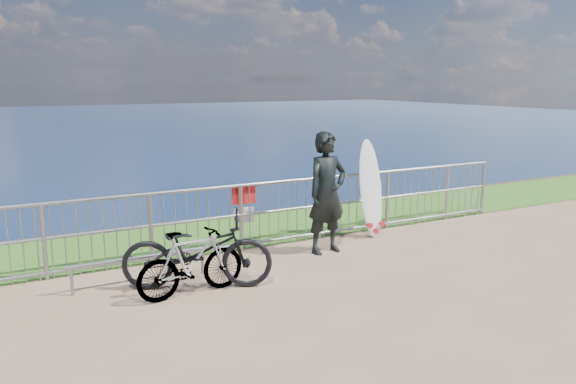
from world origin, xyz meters
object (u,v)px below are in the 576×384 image
surfboard (371,192)px  bicycle_far (191,263)px  bicycle_near (197,251)px  surfer (327,193)px

surfboard → bicycle_far: size_ratio=1.18×
surfboard → bicycle_far: 4.00m
surfboard → bicycle_near: 3.78m
surfboard → bicycle_far: surfboard is taller
surfboard → bicycle_near: (-3.63, -1.04, -0.28)m
surfer → bicycle_far: (-2.56, -0.79, -0.54)m
surfer → bicycle_near: bearing=-172.6°
surfer → bicycle_near: size_ratio=0.98×
bicycle_near → bicycle_far: 0.28m
surfer → surfboard: surfer is taller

